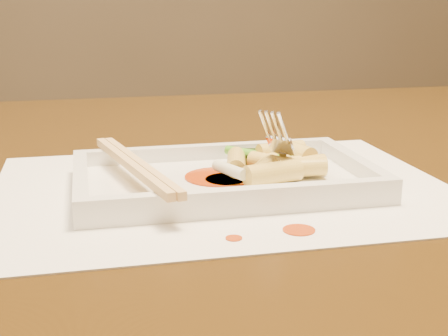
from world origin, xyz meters
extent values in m
cube|color=black|center=(0.00, 0.00, 0.73)|extent=(1.40, 0.90, 0.04)
cube|color=white|center=(0.05, -0.09, 0.75)|extent=(0.40, 0.30, 0.00)
cylinder|color=#B63505|center=(0.08, -0.21, 0.75)|extent=(0.02, 0.02, 0.00)
cylinder|color=#B63505|center=(0.03, -0.21, 0.75)|extent=(0.01, 0.01, 0.00)
cube|color=white|center=(0.05, -0.09, 0.76)|extent=(0.26, 0.16, 0.01)
cube|color=white|center=(0.05, -0.02, 0.77)|extent=(0.26, 0.01, 0.01)
cube|color=white|center=(0.05, -0.17, 0.77)|extent=(0.26, 0.01, 0.01)
cube|color=white|center=(-0.08, -0.09, 0.77)|extent=(0.01, 0.14, 0.01)
cube|color=white|center=(0.17, -0.09, 0.77)|extent=(0.01, 0.14, 0.01)
cube|color=black|center=(0.08, -0.05, 0.77)|extent=(0.04, 0.03, 0.01)
cylinder|color=#EAEACC|center=(0.05, -0.11, 0.77)|extent=(0.03, 0.04, 0.01)
cylinder|color=#409618|center=(0.09, -0.07, 0.77)|extent=(0.06, 0.07, 0.01)
cube|color=#E1B470|center=(-0.03, -0.09, 0.78)|extent=(0.05, 0.19, 0.01)
cube|color=#E1B470|center=(-0.03, -0.09, 0.78)|extent=(0.05, 0.19, 0.01)
cylinder|color=#B63505|center=(0.05, -0.10, 0.76)|extent=(0.04, 0.04, 0.00)
cylinder|color=#B63505|center=(0.04, -0.09, 0.76)|extent=(0.06, 0.06, 0.00)
cylinder|color=#E7D66C|center=(0.09, -0.10, 0.77)|extent=(0.04, 0.04, 0.02)
cylinder|color=#E7D66C|center=(0.09, -0.12, 0.77)|extent=(0.05, 0.03, 0.02)
cylinder|color=#E7D66C|center=(0.11, -0.07, 0.78)|extent=(0.05, 0.02, 0.02)
cylinder|color=#E7D66C|center=(0.06, -0.08, 0.77)|extent=(0.03, 0.05, 0.02)
cylinder|color=#E7D66C|center=(0.12, -0.11, 0.77)|extent=(0.04, 0.02, 0.02)
cylinder|color=#E7D66C|center=(0.12, -0.08, 0.78)|extent=(0.03, 0.05, 0.02)
cylinder|color=#E7D66C|center=(0.12, -0.10, 0.77)|extent=(0.05, 0.02, 0.02)
cylinder|color=#E7D66C|center=(0.10, -0.09, 0.77)|extent=(0.04, 0.05, 0.02)
camera|label=1|loc=(-0.07, -0.61, 0.92)|focal=50.00mm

